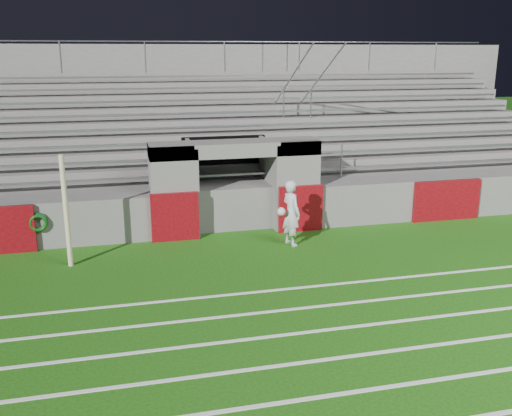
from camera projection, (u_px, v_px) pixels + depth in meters
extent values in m
plane|color=#194F0D|center=(266.00, 273.00, 13.39)|extent=(90.00, 90.00, 0.00)
cylinder|color=beige|center=(66.00, 212.00, 13.52)|extent=(0.12, 0.12, 2.74)
cube|color=white|center=(349.00, 393.00, 8.70)|extent=(28.00, 0.09, 0.01)
cube|color=white|center=(326.00, 359.00, 9.64)|extent=(28.00, 0.09, 0.01)
cube|color=white|center=(307.00, 332.00, 10.58)|extent=(28.00, 0.09, 0.01)
cube|color=white|center=(291.00, 309.00, 11.51)|extent=(28.00, 0.09, 0.01)
cube|color=white|center=(278.00, 290.00, 12.45)|extent=(28.00, 0.09, 0.01)
cube|color=#5D5B59|center=(476.00, 196.00, 17.96)|extent=(10.60, 0.35, 1.25)
cube|color=#5D5B59|center=(172.00, 190.00, 15.90)|extent=(1.20, 1.00, 2.60)
cube|color=#5D5B59|center=(295.00, 183.00, 16.73)|extent=(1.20, 1.00, 2.60)
cube|color=black|center=(224.00, 176.00, 17.92)|extent=(2.60, 0.20, 2.50)
cube|color=#5D5B59|center=(192.00, 186.00, 16.63)|extent=(0.10, 2.20, 2.50)
cube|color=#5D5B59|center=(268.00, 181.00, 17.16)|extent=(0.10, 2.20, 2.50)
cube|color=#5D5B59|center=(235.00, 148.00, 16.02)|extent=(4.80, 1.00, 0.40)
cube|color=#5D5B59|center=(213.00, 166.00, 19.96)|extent=(26.00, 8.00, 0.20)
cube|color=#5D5B59|center=(213.00, 183.00, 20.13)|extent=(26.00, 8.00, 1.05)
cube|color=#58070D|center=(175.00, 217.00, 15.55)|extent=(1.30, 0.15, 1.35)
cube|color=#58070D|center=(301.00, 208.00, 16.38)|extent=(1.30, 0.15, 1.35)
cube|color=#58070D|center=(446.00, 200.00, 17.47)|extent=(2.20, 0.15, 1.25)
cube|color=gray|center=(229.00, 174.00, 17.14)|extent=(23.00, 0.28, 0.06)
cube|color=#5D5B59|center=(224.00, 170.00, 17.94)|extent=(24.00, 0.75, 0.38)
cube|color=gray|center=(224.00, 157.00, 17.74)|extent=(23.00, 0.28, 0.06)
cube|color=#5D5B59|center=(219.00, 159.00, 18.59)|extent=(24.00, 0.75, 0.76)
cube|color=gray|center=(220.00, 142.00, 18.34)|extent=(23.00, 0.28, 0.06)
cube|color=#5D5B59|center=(215.00, 150.00, 19.25)|extent=(24.00, 0.75, 1.14)
cube|color=gray|center=(215.00, 127.00, 18.94)|extent=(23.00, 0.28, 0.06)
cube|color=#5D5B59|center=(211.00, 141.00, 19.90)|extent=(24.00, 0.75, 1.52)
cube|color=gray|center=(211.00, 113.00, 19.54)|extent=(23.00, 0.28, 0.06)
cube|color=#5D5B59|center=(208.00, 133.00, 20.55)|extent=(24.00, 0.75, 1.90)
cube|color=gray|center=(208.00, 100.00, 20.14)|extent=(23.00, 0.28, 0.06)
cube|color=#5D5B59|center=(205.00, 125.00, 21.20)|extent=(24.00, 0.75, 2.28)
cube|color=gray|center=(204.00, 88.00, 20.74)|extent=(23.00, 0.28, 0.06)
cube|color=#5D5B59|center=(202.00, 118.00, 21.85)|extent=(24.00, 0.75, 2.66)
cube|color=gray|center=(201.00, 76.00, 21.35)|extent=(23.00, 0.28, 0.06)
cube|color=#5D5B59|center=(199.00, 114.00, 22.47)|extent=(26.00, 0.60, 5.29)
cylinder|color=#A5A8AD|center=(311.00, 163.00, 17.38)|extent=(0.05, 0.05, 1.00)
cylinder|color=#A5A8AD|center=(284.00, 104.00, 19.78)|extent=(0.05, 0.05, 1.00)
cylinder|color=#A5A8AD|center=(262.00, 58.00, 22.19)|extent=(0.05, 0.05, 1.00)
cylinder|color=#A5A8AD|center=(284.00, 89.00, 19.65)|extent=(0.05, 6.02, 3.08)
cylinder|color=#A5A8AD|center=(341.00, 161.00, 17.61)|extent=(0.05, 0.05, 1.00)
cylinder|color=#A5A8AD|center=(311.00, 103.00, 20.01)|extent=(0.05, 0.05, 1.00)
cylinder|color=#A5A8AD|center=(287.00, 58.00, 22.42)|extent=(0.05, 0.05, 1.00)
cylinder|color=#A5A8AD|center=(311.00, 89.00, 19.88)|extent=(0.05, 6.02, 3.08)
cylinder|color=#A5A8AD|center=(60.00, 57.00, 20.45)|extent=(0.05, 0.05, 1.10)
cylinder|color=#A5A8AD|center=(145.00, 57.00, 21.14)|extent=(0.05, 0.05, 1.10)
cylinder|color=#A5A8AD|center=(224.00, 56.00, 21.83)|extent=(0.05, 0.05, 1.10)
cylinder|color=#A5A8AD|center=(299.00, 56.00, 22.52)|extent=(0.05, 0.05, 1.10)
cylinder|color=#A5A8AD|center=(369.00, 56.00, 23.21)|extent=(0.05, 0.05, 1.10)
cylinder|color=#A5A8AD|center=(435.00, 56.00, 23.90)|extent=(0.05, 0.05, 1.10)
cylinder|color=#A5A8AD|center=(198.00, 41.00, 21.45)|extent=(24.00, 0.05, 0.05)
imported|color=silver|center=(291.00, 213.00, 15.17)|extent=(0.60, 0.75, 1.77)
sphere|color=white|center=(281.00, 212.00, 14.91)|extent=(0.22, 0.22, 0.22)
torus|color=#0C3C1A|center=(38.00, 222.00, 14.72)|extent=(0.49, 0.09, 0.49)
torus|color=#0D450E|center=(38.00, 223.00, 14.68)|extent=(0.47, 0.09, 0.47)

